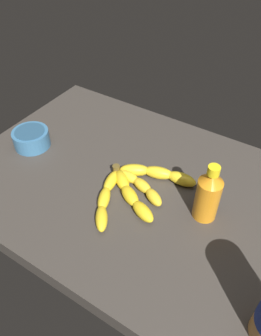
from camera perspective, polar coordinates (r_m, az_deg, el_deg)
The scene contains 4 objects.
ground_plane at distance 88.61cm, azimuth 1.88°, elevation -4.18°, with size 97.53×64.18×4.60cm, color #38332D.
banana_bunch at distance 84.56cm, azimuth 0.98°, elevation -3.28°, with size 21.52×27.48×3.33cm.
honey_bottle at distance 77.66cm, azimuth 13.31°, elevation -4.31°, with size 5.72×5.72×15.59cm.
small_bowl at distance 102.13cm, azimuth -16.69°, elevation 4.95°, with size 10.57×10.57×5.18cm.
Camera 1 is at (-30.00, 52.33, 62.61)cm, focal length 35.44 mm.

